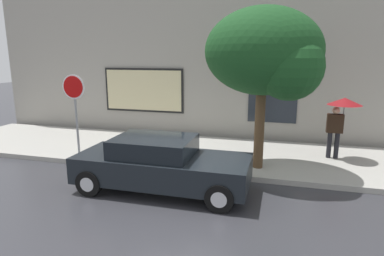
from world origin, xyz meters
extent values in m
plane|color=#333338|center=(0.00, 0.00, 0.00)|extent=(60.00, 60.00, 0.00)
cube|color=#A3A099|center=(0.00, 3.00, 0.07)|extent=(20.00, 4.00, 0.15)
cube|color=#9E998E|center=(0.00, 5.50, 3.50)|extent=(20.00, 0.40, 7.00)
cube|color=black|center=(-3.33, 5.27, 1.88)|extent=(3.45, 0.06, 1.80)
cube|color=beige|center=(-3.33, 5.24, 1.88)|extent=(3.29, 0.03, 1.64)
cube|color=#262B33|center=(1.90, 5.28, 1.70)|extent=(1.80, 0.04, 1.80)
cone|color=#99999E|center=(3.30, 5.15, 3.10)|extent=(0.22, 0.24, 0.24)
cube|color=black|center=(-0.53, -0.11, 0.58)|extent=(4.28, 1.70, 0.64)
cube|color=black|center=(-0.74, -0.11, 1.13)|extent=(1.92, 1.49, 0.45)
cylinder|color=black|center=(1.06, 0.67, 0.32)|extent=(0.64, 0.22, 0.64)
cylinder|color=silver|center=(1.06, 0.67, 0.32)|extent=(0.35, 0.24, 0.35)
cylinder|color=black|center=(1.06, -0.89, 0.32)|extent=(0.64, 0.22, 0.64)
cylinder|color=silver|center=(1.06, -0.89, 0.32)|extent=(0.35, 0.24, 0.35)
cylinder|color=black|center=(-2.12, 0.67, 0.32)|extent=(0.64, 0.22, 0.64)
cylinder|color=silver|center=(-2.12, 0.67, 0.32)|extent=(0.35, 0.24, 0.35)
cylinder|color=black|center=(-2.12, -0.89, 0.32)|extent=(0.64, 0.22, 0.64)
cylinder|color=silver|center=(-2.12, -0.89, 0.32)|extent=(0.35, 0.24, 0.35)
cylinder|color=white|center=(-0.96, 1.54, 0.49)|extent=(0.22, 0.22, 0.69)
sphere|color=#BBBBB7|center=(-0.96, 1.54, 0.84)|extent=(0.23, 0.23, 0.23)
cylinder|color=#BBBBB7|center=(-0.96, 1.38, 0.53)|extent=(0.09, 0.12, 0.09)
cylinder|color=#BBBBB7|center=(-0.96, 1.70, 0.53)|extent=(0.09, 0.12, 0.09)
cylinder|color=white|center=(-0.96, 1.54, 0.18)|extent=(0.30, 0.30, 0.06)
cylinder|color=black|center=(3.75, 3.34, 0.56)|extent=(0.14, 0.14, 0.82)
cylinder|color=black|center=(3.96, 3.34, 0.56)|extent=(0.14, 0.14, 0.82)
cube|color=black|center=(3.85, 3.34, 1.26)|extent=(0.48, 0.22, 0.58)
sphere|color=tan|center=(3.85, 3.34, 1.66)|extent=(0.22, 0.22, 0.22)
cylinder|color=#4C4C51|center=(4.07, 3.34, 1.51)|extent=(0.02, 0.02, 0.90)
cone|color=maroon|center=(4.07, 3.34, 1.95)|extent=(1.01, 1.01, 0.22)
cylinder|color=#4C3823|center=(1.67, 1.83, 1.35)|extent=(0.28, 0.28, 2.41)
ellipsoid|color=#19471E|center=(1.67, 1.83, 3.42)|extent=(3.14, 2.67, 2.36)
sphere|color=#19471E|center=(2.37, 1.44, 3.03)|extent=(1.73, 1.73, 1.73)
cylinder|color=gray|center=(-3.92, 1.37, 1.44)|extent=(0.07, 0.07, 2.57)
cylinder|color=white|center=(-3.92, 1.33, 2.37)|extent=(0.76, 0.02, 0.76)
cylinder|color=red|center=(-3.92, 1.32, 2.37)|extent=(0.66, 0.02, 0.66)
camera|label=1|loc=(2.22, -7.38, 3.34)|focal=30.76mm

